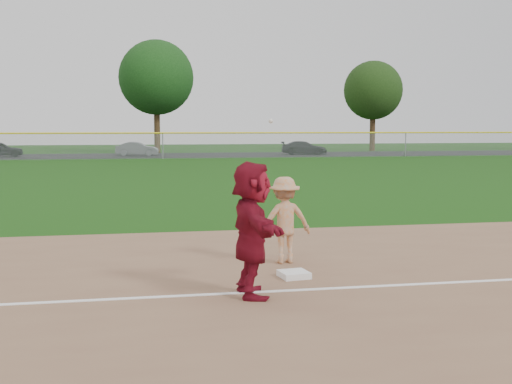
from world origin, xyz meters
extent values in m
plane|color=#16430D|center=(0.00, 0.00, 0.00)|extent=(160.00, 160.00, 0.00)
cube|color=white|center=(0.00, -0.80, 0.03)|extent=(60.00, 0.10, 0.01)
cube|color=black|center=(0.00, 46.00, 0.01)|extent=(120.00, 10.00, 0.01)
cube|color=white|center=(0.36, 0.03, 0.07)|extent=(0.51, 0.51, 0.10)
imported|color=maroon|center=(-0.53, -0.96, 1.01)|extent=(0.59, 1.84, 1.99)
imported|color=#5B5E63|center=(-1.92, 45.42, 0.60)|extent=(3.69, 1.56, 1.18)
imported|color=black|center=(12.71, 45.27, 0.60)|extent=(4.34, 2.48, 1.18)
imported|color=#A8A8AA|center=(0.47, 1.20, 0.81)|extent=(1.07, 0.69, 1.58)
sphere|color=white|center=(0.12, 0.78, 2.60)|extent=(0.08, 0.08, 0.08)
plane|color=#999EA0|center=(0.00, 40.00, 1.00)|extent=(110.00, 0.00, 110.00)
cylinder|color=yellow|center=(0.00, 40.00, 2.00)|extent=(110.00, 0.12, 0.12)
cylinder|color=gray|center=(0.00, 40.00, 1.00)|extent=(0.08, 0.08, 2.00)
cylinder|color=gray|center=(20.00, 40.00, 1.00)|extent=(0.08, 0.08, 2.00)
cylinder|color=#3B2A15|center=(0.00, 51.50, 2.05)|extent=(0.56, 0.56, 4.10)
sphere|color=#123911|center=(0.00, 51.50, 7.08)|extent=(7.00, 7.00, 7.00)
cylinder|color=#3A2515|center=(22.00, 52.80, 1.82)|extent=(0.56, 0.56, 3.64)
sphere|color=black|center=(22.00, 52.80, 6.19)|extent=(6.00, 6.00, 6.00)
camera|label=1|loc=(-2.20, -10.06, 2.51)|focal=45.00mm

